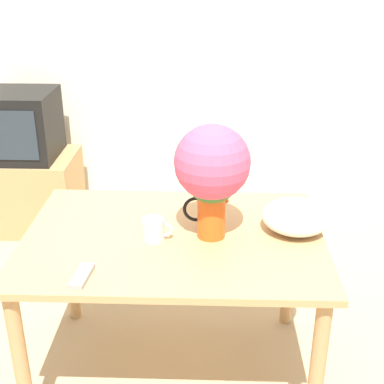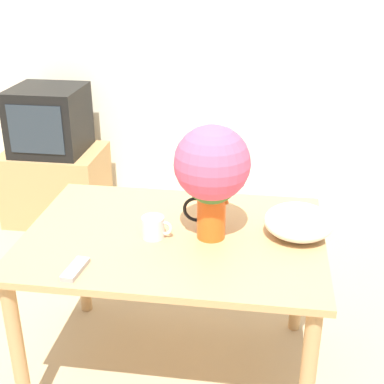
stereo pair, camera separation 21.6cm
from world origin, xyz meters
TOP-DOWN VIEW (x-y plane):
  - wall_back at (0.00, 2.05)m, footprint 8.00×0.05m
  - table at (-0.00, 0.19)m, footprint 1.26×0.90m
  - flower_vase at (0.16, 0.19)m, footprint 0.31×0.31m
  - coffee_mug at (-0.08, 0.15)m, footprint 0.13×0.09m
  - white_bowl at (0.52, 0.25)m, footprint 0.29×0.29m
  - remote_control at (-0.31, -0.15)m, footprint 0.07×0.16m
  - tv_stand at (-1.13, 1.65)m, footprint 0.69×0.52m
  - tv_set at (-1.13, 1.64)m, footprint 0.48×0.47m

SIDE VIEW (x-z plane):
  - tv_stand at x=-1.13m, z-range 0.00..0.53m
  - table at x=0.00m, z-range 0.27..1.00m
  - remote_control at x=-0.31m, z-range 0.73..0.75m
  - tv_set at x=-1.13m, z-range 0.53..0.98m
  - coffee_mug at x=-0.08m, z-range 0.73..0.82m
  - white_bowl at x=0.52m, z-range 0.73..0.86m
  - flower_vase at x=0.16m, z-range 0.79..1.27m
  - wall_back at x=0.00m, z-range 0.00..2.60m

